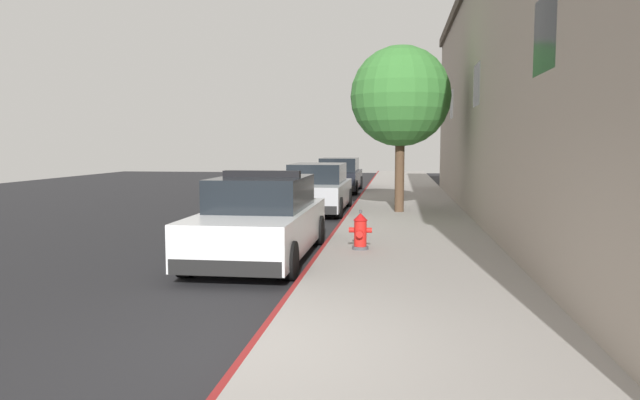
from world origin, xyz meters
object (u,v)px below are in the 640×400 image
object	(u,v)px
police_cruiser	(261,220)
street_tree	(401,97)
parked_car_dark_far	(339,176)
fire_hydrant	(360,231)
parked_car_silver_ahead	(318,189)

from	to	relation	value
police_cruiser	street_tree	distance (m)	7.88
police_cruiser	street_tree	size ratio (longest dim) A/B	0.98
parked_car_dark_far	street_tree	size ratio (longest dim) A/B	0.98
police_cruiser	fire_hydrant	xyz separation A→B (m)	(1.87, 0.31, -0.23)
police_cruiser	fire_hydrant	distance (m)	1.91
police_cruiser	street_tree	xyz separation A→B (m)	(2.62, 6.87, 2.84)
police_cruiser	fire_hydrant	size ratio (longest dim) A/B	6.37
parked_car_silver_ahead	street_tree	distance (m)	4.03
police_cruiser	parked_car_silver_ahead	distance (m)	7.98
parked_car_dark_far	street_tree	distance (m)	10.20
police_cruiser	parked_car_dark_far	bearing A→B (deg)	90.41
fire_hydrant	street_tree	world-z (taller)	street_tree
parked_car_dark_far	fire_hydrant	size ratio (longest dim) A/B	6.37
fire_hydrant	street_tree	size ratio (longest dim) A/B	0.15
parked_car_silver_ahead	fire_hydrant	world-z (taller)	parked_car_silver_ahead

